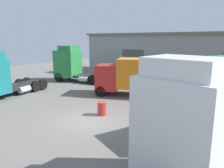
% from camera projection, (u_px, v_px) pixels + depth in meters
% --- Properties ---
extents(ground_plane, '(60.00, 60.00, 0.00)m').
position_uv_depth(ground_plane, '(88.00, 121.00, 13.42)').
color(ground_plane, slate).
extents(warehouse_building, '(27.22, 8.57, 5.61)m').
position_uv_depth(warehouse_building, '(191.00, 56.00, 26.69)').
color(warehouse_building, '#93999E').
rests_on(warehouse_building, ground_plane).
extents(tractor_unit_white, '(2.90, 6.34, 4.44)m').
position_uv_depth(tractor_unit_white, '(176.00, 134.00, 6.73)').
color(tractor_unit_white, silver).
rests_on(tractor_unit_white, ground_plane).
extents(box_truck_red, '(7.37, 5.27, 3.26)m').
position_uv_depth(box_truck_red, '(138.00, 75.00, 19.01)').
color(box_truck_red, red).
rests_on(box_truck_red, ground_plane).
extents(tractor_unit_green, '(6.88, 4.26, 4.15)m').
position_uv_depth(tractor_unit_green, '(72.00, 64.00, 25.62)').
color(tractor_unit_green, '#28843D').
rests_on(tractor_unit_green, ground_plane).
extents(oil_drum, '(0.58, 0.58, 0.88)m').
position_uv_depth(oil_drum, '(102.00, 109.00, 14.35)').
color(oil_drum, '#B22D23').
rests_on(oil_drum, ground_plane).
extents(traffic_cone, '(0.40, 0.40, 0.55)m').
position_uv_depth(traffic_cone, '(142.00, 125.00, 12.14)').
color(traffic_cone, black).
rests_on(traffic_cone, ground_plane).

